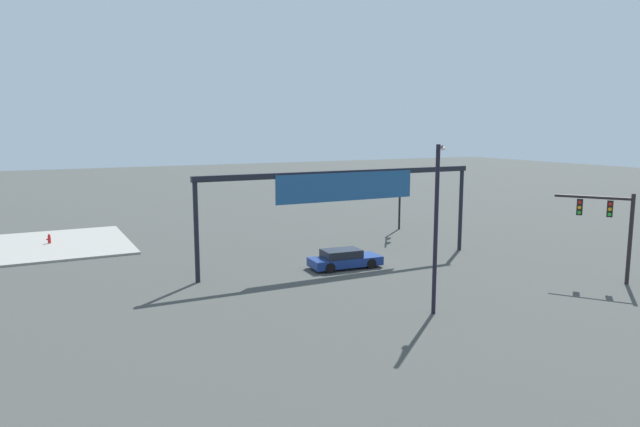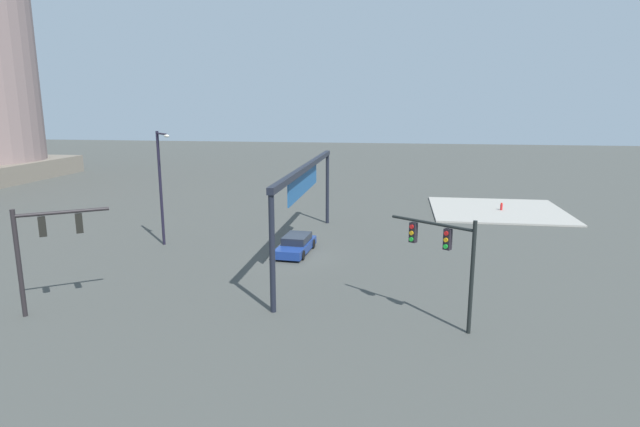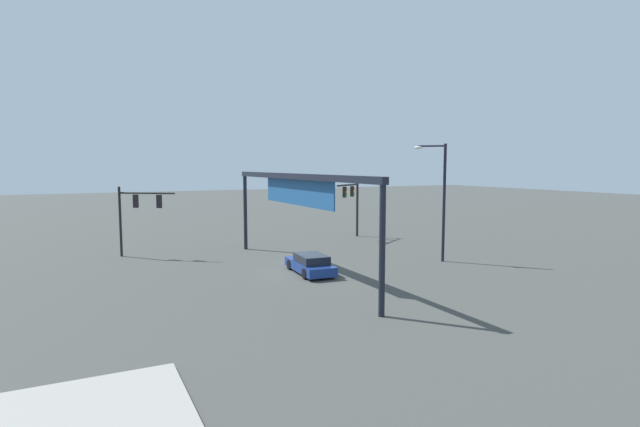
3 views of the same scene
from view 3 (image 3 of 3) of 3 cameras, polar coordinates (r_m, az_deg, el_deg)
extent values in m
plane|color=#444642|center=(30.84, -1.89, -6.83)|extent=(205.65, 205.65, 0.00)
cylinder|color=black|center=(38.53, -22.24, -0.89)|extent=(0.18, 0.18, 5.12)
cylinder|color=black|center=(37.31, -19.55, 2.26)|extent=(2.56, 3.56, 0.14)
cube|color=black|center=(37.76, -20.68, 1.35)|extent=(0.40, 0.41, 0.95)
cylinder|color=red|center=(37.88, -20.57, 1.82)|extent=(0.16, 0.20, 0.20)
cylinder|color=orange|center=(37.90, -20.56, 1.36)|extent=(0.16, 0.20, 0.20)
cylinder|color=green|center=(37.93, -20.54, 0.91)|extent=(0.16, 0.20, 0.20)
cube|color=black|center=(36.91, -18.23, 1.34)|extent=(0.40, 0.41, 0.95)
cylinder|color=red|center=(37.03, -18.13, 1.82)|extent=(0.16, 0.20, 0.20)
cylinder|color=orange|center=(37.05, -18.12, 1.35)|extent=(0.16, 0.20, 0.20)
cylinder|color=green|center=(37.07, -18.10, 0.89)|extent=(0.16, 0.20, 0.20)
cylinder|color=black|center=(46.06, 4.36, 0.57)|extent=(0.22, 0.22, 5.22)
cylinder|color=black|center=(44.05, 3.27, 3.33)|extent=(2.49, 3.48, 0.17)
cube|color=black|center=(44.91, 3.77, 2.60)|extent=(0.40, 0.41, 0.95)
cylinder|color=red|center=(44.83, 3.96, 2.97)|extent=(0.16, 0.20, 0.20)
cylinder|color=orange|center=(44.85, 3.96, 2.58)|extent=(0.16, 0.20, 0.20)
cylinder|color=green|center=(44.86, 3.96, 2.20)|extent=(0.16, 0.20, 0.20)
cube|color=black|center=(43.49, 2.89, 2.50)|extent=(0.40, 0.41, 0.95)
cylinder|color=red|center=(43.40, 3.08, 2.89)|extent=(0.16, 0.20, 0.20)
cylinder|color=orange|center=(43.42, 3.08, 2.49)|extent=(0.16, 0.20, 0.20)
cylinder|color=green|center=(43.43, 3.07, 2.10)|extent=(0.16, 0.20, 0.20)
cylinder|color=black|center=(34.71, 14.25, 1.18)|extent=(0.20, 0.20, 8.13)
cylinder|color=black|center=(34.72, 12.89, 7.68)|extent=(1.38, 1.38, 0.12)
ellipsoid|color=silver|center=(34.82, 11.37, 7.54)|extent=(0.64, 0.64, 0.20)
cylinder|color=black|center=(39.16, -8.69, 0.07)|extent=(0.28, 0.28, 5.81)
cylinder|color=black|center=(21.57, 7.25, -4.41)|extent=(0.28, 0.28, 5.81)
cube|color=black|center=(29.85, -3.09, 4.35)|extent=(19.88, 0.35, 0.35)
cube|color=#1F5187|center=(30.02, -2.74, 2.72)|extent=(9.89, 0.08, 1.81)
cube|color=navy|center=(30.48, -1.19, -6.14)|extent=(4.73, 2.15, 0.55)
cube|color=black|center=(30.12, -1.00, -5.27)|extent=(2.51, 1.76, 0.50)
cylinder|color=black|center=(31.54, -3.54, -5.96)|extent=(0.65, 0.27, 0.64)
cylinder|color=black|center=(32.10, -0.69, -5.75)|extent=(0.65, 0.27, 0.64)
cylinder|color=black|center=(28.90, -1.74, -7.03)|extent=(0.65, 0.27, 0.64)
cylinder|color=black|center=(29.51, 1.34, -6.76)|extent=(0.65, 0.27, 0.64)
camera|label=1|loc=(44.76, 52.22, 6.37)|focal=32.25mm
camera|label=2|loc=(60.68, -20.86, 8.39)|focal=29.01mm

